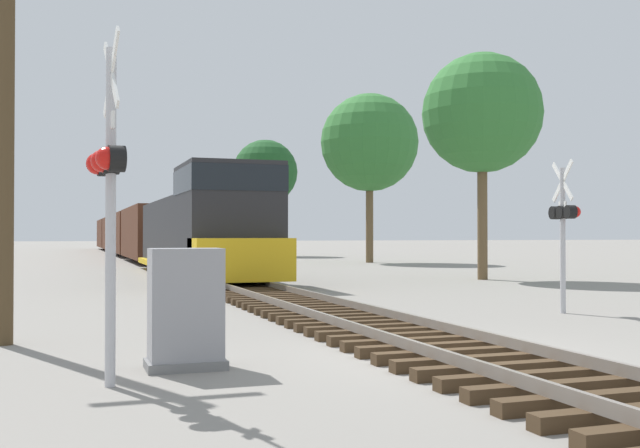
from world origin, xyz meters
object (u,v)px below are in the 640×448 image
crossing_signal_far (564,219)px  tree_far_right (482,114)px  utility_pole (6,97)px  relay_cabinet (186,309)px  crossing_signal_near (108,175)px  freight_train (137,234)px  tree_deep_background (265,173)px  tree_mid_background (369,143)px

crossing_signal_far → tree_far_right: size_ratio=0.39×
utility_pole → relay_cabinet: bearing=-51.8°
crossing_signal_near → utility_pole: bearing=-167.3°
utility_pole → freight_train: bearing=82.4°
utility_pole → tree_deep_background: 49.64m
crossing_signal_near → utility_pole: size_ratio=0.54×
freight_train → utility_pole: size_ratio=9.80×
crossing_signal_near → utility_pole: 4.44m
freight_train → relay_cabinet: 48.90m
crossing_signal_far → utility_pole: size_ratio=0.45×
relay_cabinet → freight_train: bearing=85.6°
freight_train → crossing_signal_near: (-4.75, -49.63, 0.62)m
crossing_signal_far → utility_pole: (-11.47, -1.14, 1.85)m
freight_train → crossing_signal_near: bearing=-95.5°
freight_train → crossing_signal_near: 49.86m
crossing_signal_near → relay_cabinet: (1.03, 0.88, -1.66)m
tree_far_right → tree_deep_background: size_ratio=0.93×
utility_pole → tree_mid_background: 36.07m
crossing_signal_far → tree_far_right: (4.88, 11.52, 4.38)m
relay_cabinet → tree_far_right: 21.77m
tree_mid_background → tree_deep_background: tree_mid_background is taller
relay_cabinet → tree_far_right: bearing=48.4°
crossing_signal_far → tree_deep_background: bearing=2.6°
crossing_signal_far → crossing_signal_near: bearing=125.6°
utility_pole → tree_far_right: bearing=37.8°
utility_pole → tree_mid_background: (19.01, 30.45, 3.56)m
tree_far_right → tree_mid_background: bearing=81.5°
crossing_signal_near → crossing_signal_far: size_ratio=1.20×
tree_far_right → tree_mid_background: (2.66, 17.79, 1.03)m
tree_deep_background → relay_cabinet: bearing=-105.8°
crossing_signal_far → tree_deep_background: tree_deep_background is taller
crossing_signal_near → tree_far_right: 22.71m
utility_pole → crossing_signal_far: bearing=5.7°
relay_cabinet → utility_pole: size_ratio=0.21×
tree_mid_background → relay_cabinet: bearing=-116.4°
tree_far_right → utility_pole: bearing=-142.2°
crossing_signal_far → tree_mid_background: tree_mid_background is taller
crossing_signal_near → tree_far_right: bearing=131.4°
relay_cabinet → utility_pole: (-2.41, 3.06, 3.18)m
crossing_signal_near → relay_cabinet: bearing=124.0°
utility_pole → crossing_signal_near: bearing=-70.8°
freight_train → crossing_signal_near: size_ratio=18.28×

